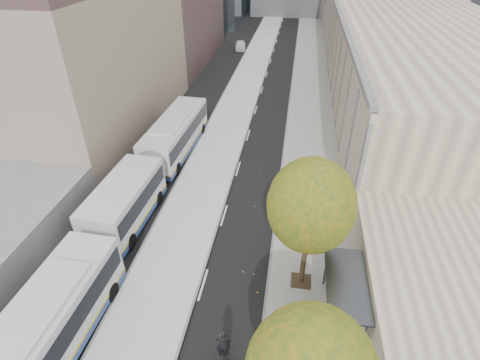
% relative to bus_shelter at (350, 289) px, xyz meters
% --- Properties ---
extents(bus_platform, '(4.25, 150.00, 0.15)m').
position_rel_bus_shelter_xyz_m(bus_platform, '(-9.56, 24.04, -2.11)').
color(bus_platform, '#B8B8B8').
rests_on(bus_platform, ground).
extents(sidewalk, '(4.75, 150.00, 0.08)m').
position_rel_bus_shelter_xyz_m(sidewalk, '(-1.56, 24.04, -2.15)').
color(sidewalk, gray).
rests_on(sidewalk, ground).
extents(building_tan, '(18.00, 92.00, 8.00)m').
position_rel_bus_shelter_xyz_m(building_tan, '(9.81, 53.04, 1.81)').
color(building_tan, gray).
rests_on(building_tan, ground).
extents(bus_shelter, '(1.90, 4.40, 2.53)m').
position_rel_bus_shelter_xyz_m(bus_shelter, '(0.00, 0.00, 0.00)').
color(bus_shelter, '#383A3F').
rests_on(bus_shelter, sidewalk).
extents(tree_c, '(4.20, 4.20, 7.28)m').
position_rel_bus_shelter_xyz_m(tree_c, '(-2.09, 2.04, 3.06)').
color(tree_c, '#2F2415').
rests_on(tree_c, sidewalk).
extents(bus_far, '(3.40, 18.28, 3.03)m').
position_rel_bus_shelter_xyz_m(bus_far, '(-13.15, 10.94, -0.53)').
color(bus_far, silver).
rests_on(bus_far, ground).
extents(cyclist, '(0.91, 1.80, 2.21)m').
position_rel_bus_shelter_xyz_m(cyclist, '(-5.40, -3.03, -1.37)').
color(cyclist, black).
rests_on(cyclist, ground).
extents(distant_car, '(2.19, 4.23, 1.38)m').
position_rel_bus_shelter_xyz_m(distant_car, '(-12.66, 48.61, -1.50)').
color(distant_car, white).
rests_on(distant_car, ground).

